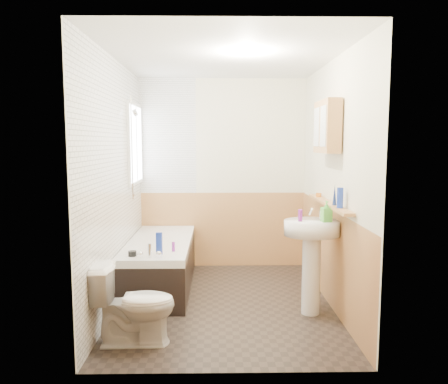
% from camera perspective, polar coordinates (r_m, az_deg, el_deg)
% --- Properties ---
extents(floor, '(2.80, 2.80, 0.00)m').
position_cam_1_polar(floor, '(4.71, 0.03, -14.26)').
color(floor, black).
rests_on(floor, ground).
extents(ceiling, '(2.80, 2.80, 0.00)m').
position_cam_1_polar(ceiling, '(4.48, 0.03, 17.19)').
color(ceiling, white).
rests_on(ceiling, ground).
extents(wall_back, '(2.20, 0.02, 2.50)m').
position_cam_1_polar(wall_back, '(5.83, -0.20, 2.38)').
color(wall_back, beige).
rests_on(wall_back, ground).
extents(wall_front, '(2.20, 0.02, 2.50)m').
position_cam_1_polar(wall_front, '(3.02, 0.48, -1.46)').
color(wall_front, beige).
rests_on(wall_front, ground).
extents(wall_left, '(0.02, 2.80, 2.50)m').
position_cam_1_polar(wall_left, '(4.54, -14.11, 1.01)').
color(wall_left, beige).
rests_on(wall_left, ground).
extents(wall_right, '(0.02, 2.80, 2.50)m').
position_cam_1_polar(wall_right, '(4.58, 14.06, 1.06)').
color(wall_right, beige).
rests_on(wall_right, ground).
extents(wainscot_right, '(0.01, 2.80, 1.00)m').
position_cam_1_polar(wainscot_right, '(4.70, 13.55, -8.08)').
color(wainscot_right, tan).
rests_on(wainscot_right, wall_right).
extents(wainscot_front, '(2.20, 0.01, 1.00)m').
position_cam_1_polar(wainscot_front, '(3.23, 0.46, -14.68)').
color(wainscot_front, tan).
rests_on(wainscot_front, wall_front).
extents(wainscot_back, '(2.20, 0.01, 1.00)m').
position_cam_1_polar(wainscot_back, '(5.91, -0.20, -4.91)').
color(wainscot_back, tan).
rests_on(wainscot_back, wall_back).
extents(tile_cladding_left, '(0.01, 2.80, 2.50)m').
position_cam_1_polar(tile_cladding_left, '(4.54, -13.84, 1.02)').
color(tile_cladding_left, white).
rests_on(tile_cladding_left, wall_left).
extents(tile_return_back, '(0.75, 0.01, 1.50)m').
position_cam_1_polar(tile_return_back, '(5.83, -7.41, 7.24)').
color(tile_return_back, white).
rests_on(tile_return_back, wall_back).
extents(window, '(0.03, 0.79, 0.99)m').
position_cam_1_polar(window, '(5.44, -11.46, 6.17)').
color(window, white).
rests_on(window, wall_left).
extents(bathtub, '(0.70, 1.74, 0.69)m').
position_cam_1_polar(bathtub, '(5.15, -8.33, -9.13)').
color(bathtub, black).
rests_on(bathtub, floor).
extents(shower_riser, '(0.10, 0.08, 1.18)m').
position_cam_1_polar(shower_riser, '(5.11, -11.88, 6.83)').
color(shower_riser, silver).
rests_on(shower_riser, wall_left).
extents(toilet, '(0.69, 0.40, 0.66)m').
position_cam_1_polar(toilet, '(3.81, -11.60, -14.19)').
color(toilet, white).
rests_on(toilet, floor).
extents(sink, '(0.54, 0.44, 1.04)m').
position_cam_1_polar(sink, '(4.33, 11.38, -7.12)').
color(sink, white).
rests_on(sink, floor).
extents(pine_shelf, '(0.10, 1.39, 0.03)m').
position_cam_1_polar(pine_shelf, '(4.47, 13.51, -1.49)').
color(pine_shelf, tan).
rests_on(pine_shelf, wall_right).
extents(medicine_cabinet, '(0.15, 0.57, 0.52)m').
position_cam_1_polar(medicine_cabinet, '(4.47, 13.28, 8.30)').
color(medicine_cabinet, tan).
rests_on(medicine_cabinet, wall_right).
extents(foam_can, '(0.06, 0.06, 0.19)m').
position_cam_1_polar(foam_can, '(4.08, 14.91, -0.74)').
color(foam_can, '#19339E').
rests_on(foam_can, pine_shelf).
extents(green_bottle, '(0.05, 0.05, 0.20)m').
position_cam_1_polar(green_bottle, '(4.26, 14.25, -0.35)').
color(green_bottle, navy).
rests_on(green_bottle, pine_shelf).
extents(black_jar, '(0.07, 0.07, 0.04)m').
position_cam_1_polar(black_jar, '(4.89, 12.26, -0.37)').
color(black_jar, orange).
rests_on(black_jar, pine_shelf).
extents(soap_bottle, '(0.12, 0.21, 0.09)m').
position_cam_1_polar(soap_bottle, '(4.23, 13.21, -3.19)').
color(soap_bottle, '#59C647').
rests_on(soap_bottle, sink).
extents(clear_bottle, '(0.05, 0.05, 0.11)m').
position_cam_1_polar(clear_bottle, '(4.19, 9.93, -3.04)').
color(clear_bottle, purple).
rests_on(clear_bottle, sink).
extents(blue_gel, '(0.06, 0.04, 0.22)m').
position_cam_1_polar(blue_gel, '(4.43, -8.46, -6.67)').
color(blue_gel, '#19339E').
rests_on(blue_gel, bathtub).
extents(cream_jar, '(0.08, 0.08, 0.05)m').
position_cam_1_polar(cream_jar, '(4.43, -11.88, -7.88)').
color(cream_jar, black).
rests_on(cream_jar, bathtub).
extents(orange_bottle, '(0.04, 0.04, 0.10)m').
position_cam_1_polar(orange_bottle, '(4.54, -6.63, -7.11)').
color(orange_bottle, purple).
rests_on(orange_bottle, bathtub).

